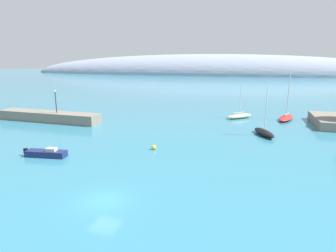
{
  "coord_description": "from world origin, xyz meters",
  "views": [
    {
      "loc": [
        11.94,
        -20.86,
        12.32
      ],
      "look_at": [
        0.02,
        20.56,
        2.21
      ],
      "focal_mm": 30.57,
      "sensor_mm": 36.0,
      "label": 1
    }
  ],
  "objects_px": {
    "sailboat_red_near_shore": "(286,117)",
    "harbor_lamp_post": "(56,99)",
    "mooring_buoy_yellow": "(154,147)",
    "sailboat_black_mid_mooring": "(264,132)",
    "sailboat_sand_outer_mooring": "(239,116)",
    "motorboat_navy_foreground": "(46,153)"
  },
  "relations": [
    {
      "from": "sailboat_red_near_shore",
      "to": "harbor_lamp_post",
      "type": "xyz_separation_m",
      "value": [
        -44.28,
        -15.11,
        4.16
      ]
    },
    {
      "from": "mooring_buoy_yellow",
      "to": "harbor_lamp_post",
      "type": "distance_m",
      "value": 27.26
    },
    {
      "from": "sailboat_red_near_shore",
      "to": "sailboat_black_mid_mooring",
      "type": "height_order",
      "value": "sailboat_red_near_shore"
    },
    {
      "from": "sailboat_sand_outer_mooring",
      "to": "mooring_buoy_yellow",
      "type": "distance_m",
      "value": 27.71
    },
    {
      "from": "sailboat_black_mid_mooring",
      "to": "harbor_lamp_post",
      "type": "distance_m",
      "value": 39.6
    },
    {
      "from": "sailboat_red_near_shore",
      "to": "sailboat_black_mid_mooring",
      "type": "relative_size",
      "value": 1.24
    },
    {
      "from": "motorboat_navy_foreground",
      "to": "harbor_lamp_post",
      "type": "distance_m",
      "value": 22.19
    },
    {
      "from": "sailboat_red_near_shore",
      "to": "harbor_lamp_post",
      "type": "relative_size",
      "value": 2.25
    },
    {
      "from": "sailboat_black_mid_mooring",
      "to": "mooring_buoy_yellow",
      "type": "bearing_deg",
      "value": -75.52
    },
    {
      "from": "sailboat_black_mid_mooring",
      "to": "harbor_lamp_post",
      "type": "relative_size",
      "value": 1.81
    },
    {
      "from": "mooring_buoy_yellow",
      "to": "harbor_lamp_post",
      "type": "height_order",
      "value": "harbor_lamp_post"
    },
    {
      "from": "sailboat_black_mid_mooring",
      "to": "sailboat_red_near_shore",
      "type": "bearing_deg",
      "value": 136.87
    },
    {
      "from": "motorboat_navy_foreground",
      "to": "mooring_buoy_yellow",
      "type": "distance_m",
      "value": 14.1
    },
    {
      "from": "motorboat_navy_foreground",
      "to": "sailboat_sand_outer_mooring",
      "type": "bearing_deg",
      "value": 47.21
    },
    {
      "from": "harbor_lamp_post",
      "to": "sailboat_sand_outer_mooring",
      "type": "bearing_deg",
      "value": 22.01
    },
    {
      "from": "motorboat_navy_foreground",
      "to": "sailboat_black_mid_mooring",
      "type": "bearing_deg",
      "value": 27.07
    },
    {
      "from": "harbor_lamp_post",
      "to": "sailboat_black_mid_mooring",
      "type": "bearing_deg",
      "value": 0.92
    },
    {
      "from": "sailboat_sand_outer_mooring",
      "to": "mooring_buoy_yellow",
      "type": "height_order",
      "value": "sailboat_sand_outer_mooring"
    },
    {
      "from": "mooring_buoy_yellow",
      "to": "harbor_lamp_post",
      "type": "xyz_separation_m",
      "value": [
        -24.31,
        11.53,
        4.36
      ]
    },
    {
      "from": "sailboat_sand_outer_mooring",
      "to": "harbor_lamp_post",
      "type": "height_order",
      "value": "sailboat_sand_outer_mooring"
    },
    {
      "from": "sailboat_black_mid_mooring",
      "to": "mooring_buoy_yellow",
      "type": "relative_size",
      "value": 12.8
    },
    {
      "from": "sailboat_black_mid_mooring",
      "to": "mooring_buoy_yellow",
      "type": "distance_m",
      "value": 19.37
    }
  ]
}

